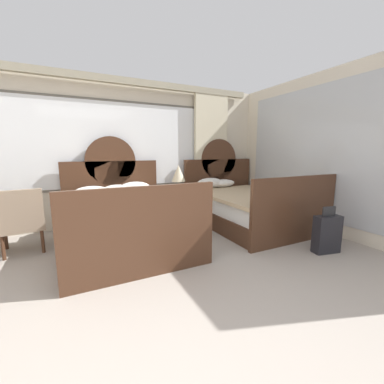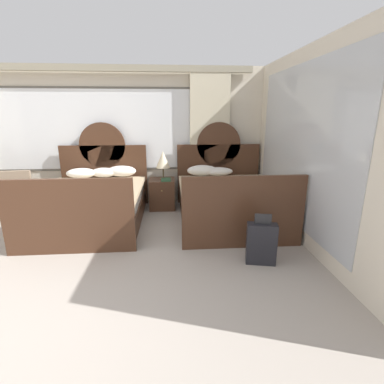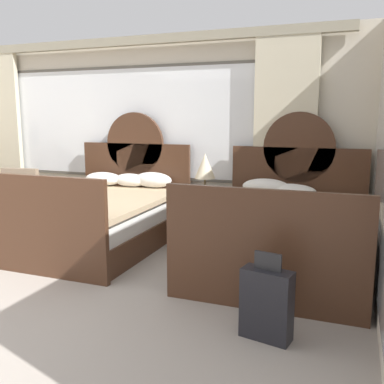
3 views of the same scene
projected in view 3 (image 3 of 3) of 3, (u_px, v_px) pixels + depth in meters
wall_back_window at (128, 129)px, 6.27m from camera, size 6.75×0.22×2.70m
bed_near_window at (98, 216)px, 5.33m from camera, size 1.68×2.21×1.65m
bed_near_mirror at (283, 234)px, 4.52m from camera, size 1.68×2.21×1.65m
nightstand_between_beds at (203, 217)px, 5.57m from camera, size 0.49×0.51×0.58m
table_lamp_on_nightstand at (205, 167)px, 5.44m from camera, size 0.27×0.27×0.55m
book_on_nightstand at (206, 196)px, 5.40m from camera, size 0.18×0.26×0.03m
armchair_by_window_left at (28, 196)px, 6.01m from camera, size 0.60×0.60×0.89m
suitcase_on_floor at (267, 304)px, 3.06m from camera, size 0.39×0.23×0.65m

